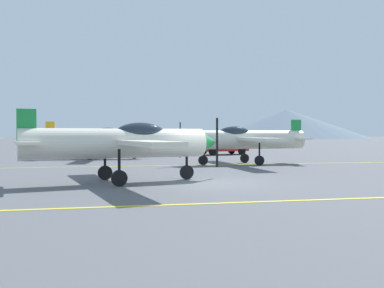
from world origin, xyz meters
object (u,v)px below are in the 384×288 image
(car_sedan, at_px, (222,145))
(airplane_far, at_px, (99,138))
(airplane_near, at_px, (125,142))
(airplane_mid, at_px, (244,139))

(car_sedan, bearing_deg, airplane_far, -158.84)
(airplane_far, bearing_deg, airplane_near, -85.69)
(airplane_mid, height_order, car_sedan, airplane_mid)
(airplane_mid, distance_m, airplane_far, 11.27)
(airplane_near, bearing_deg, airplane_mid, 47.39)
(airplane_near, xyz_separation_m, car_sedan, (9.22, 19.40, -0.68))
(airplane_far, distance_m, car_sedan, 11.15)
(airplane_far, bearing_deg, airplane_mid, -40.53)
(airplane_near, distance_m, car_sedan, 21.49)
(airplane_mid, height_order, airplane_far, same)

